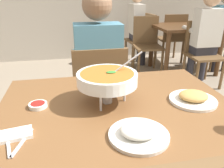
# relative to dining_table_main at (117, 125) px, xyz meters

# --- Properties ---
(dining_table_main) EXTENTS (1.18, 0.87, 0.77)m
(dining_table_main) POSITION_rel_dining_table_main_xyz_m (0.00, 0.00, 0.00)
(dining_table_main) COLOR brown
(dining_table_main) RESTS_ON ground_plane
(chair_diner_main) EXTENTS (0.44, 0.44, 0.90)m
(chair_diner_main) POSITION_rel_dining_table_main_xyz_m (-0.00, 0.72, -0.14)
(chair_diner_main) COLOR brown
(chair_diner_main) RESTS_ON ground_plane
(diner_main) EXTENTS (0.40, 0.45, 1.31)m
(diner_main) POSITION_rel_dining_table_main_xyz_m (0.00, 0.76, 0.10)
(diner_main) COLOR #2D2D38
(diner_main) RESTS_ON ground_plane
(curry_bowl) EXTENTS (0.33, 0.30, 0.26)m
(curry_bowl) POSITION_rel_dining_table_main_xyz_m (-0.05, 0.03, 0.25)
(curry_bowl) COLOR silver
(curry_bowl) RESTS_ON dining_table_main
(rice_plate) EXTENTS (0.24, 0.24, 0.06)m
(rice_plate) POSITION_rel_dining_table_main_xyz_m (0.02, -0.28, 0.14)
(rice_plate) COLOR white
(rice_plate) RESTS_ON dining_table_main
(appetizer_plate) EXTENTS (0.24, 0.24, 0.06)m
(appetizer_plate) POSITION_rel_dining_table_main_xyz_m (0.39, -0.04, 0.14)
(appetizer_plate) COLOR white
(appetizer_plate) RESTS_ON dining_table_main
(sauce_dish) EXTENTS (0.09, 0.09, 0.02)m
(sauce_dish) POSITION_rel_dining_table_main_xyz_m (-0.39, 0.05, 0.13)
(sauce_dish) COLOR white
(sauce_dish) RESTS_ON dining_table_main
(napkin_folded) EXTENTS (0.13, 0.10, 0.02)m
(napkin_folded) POSITION_rel_dining_table_main_xyz_m (-0.45, -0.18, 0.13)
(napkin_folded) COLOR white
(napkin_folded) RESTS_ON dining_table_main
(fork_utensil) EXTENTS (0.06, 0.17, 0.01)m
(fork_utensil) POSITION_rel_dining_table_main_xyz_m (-0.47, -0.23, 0.12)
(fork_utensil) COLOR silver
(fork_utensil) RESTS_ON dining_table_main
(spoon_utensil) EXTENTS (0.06, 0.17, 0.01)m
(spoon_utensil) POSITION_rel_dining_table_main_xyz_m (-0.42, -0.23, 0.12)
(spoon_utensil) COLOR silver
(spoon_utensil) RESTS_ON dining_table_main
(dining_table_far) EXTENTS (1.00, 0.80, 0.77)m
(dining_table_far) POSITION_rel_dining_table_main_xyz_m (1.65, 2.39, -0.02)
(dining_table_far) COLOR #51331C
(dining_table_far) RESTS_ON ground_plane
(chair_bg_left) EXTENTS (0.45, 0.45, 0.90)m
(chair_bg_left) POSITION_rel_dining_table_main_xyz_m (2.29, 2.32, -0.14)
(chair_bg_left) COLOR brown
(chair_bg_left) RESTS_ON ground_plane
(chair_bg_middle) EXTENTS (0.47, 0.47, 0.90)m
(chair_bg_middle) POSITION_rel_dining_table_main_xyz_m (1.14, 2.94, -0.14)
(chair_bg_middle) COLOR brown
(chair_bg_middle) RESTS_ON ground_plane
(chair_bg_right) EXTENTS (0.45, 0.45, 0.90)m
(chair_bg_right) POSITION_rel_dining_table_main_xyz_m (1.64, 1.85, -0.14)
(chair_bg_right) COLOR brown
(chair_bg_right) RESTS_ON ground_plane
(chair_bg_corner) EXTENTS (0.47, 0.47, 0.90)m
(chair_bg_corner) POSITION_rel_dining_table_main_xyz_m (1.66, 2.89, -0.14)
(chair_bg_corner) COLOR brown
(chair_bg_corner) RESTS_ON ground_plane
(chair_bg_window) EXTENTS (0.47, 0.47, 0.90)m
(chair_bg_window) POSITION_rel_dining_table_main_xyz_m (1.04, 2.52, -0.14)
(chair_bg_window) COLOR brown
(chair_bg_window) RESTS_ON ground_plane
(patron_bg_left) EXTENTS (0.40, 0.45, 1.31)m
(patron_bg_left) POSITION_rel_dining_table_main_xyz_m (2.28, 2.33, 0.10)
(patron_bg_left) COLOR #2D2D38
(patron_bg_left) RESTS_ON ground_plane
(patron_bg_middle) EXTENTS (0.45, 0.40, 1.31)m
(patron_bg_middle) POSITION_rel_dining_table_main_xyz_m (1.01, 2.93, 0.10)
(patron_bg_middle) COLOR #2D2D38
(patron_bg_middle) RESTS_ON ground_plane
(patron_bg_right) EXTENTS (0.40, 0.45, 1.31)m
(patron_bg_right) POSITION_rel_dining_table_main_xyz_m (1.64, 1.86, 0.10)
(patron_bg_right) COLOR #2D2D38
(patron_bg_right) RESTS_ON ground_plane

